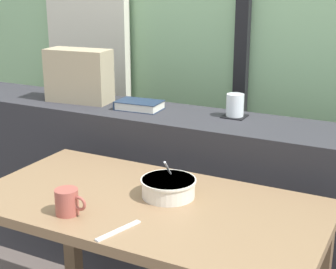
{
  "coord_description": "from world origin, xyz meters",
  "views": [
    {
      "loc": [
        0.88,
        -1.45,
        1.43
      ],
      "look_at": [
        -0.05,
        0.34,
        0.81
      ],
      "focal_mm": 54.33,
      "sensor_mm": 36.0,
      "label": 1
    }
  ],
  "objects_px": {
    "soup_bowl": "(168,187)",
    "ceramic_mug": "(67,202)",
    "breakfast_table": "(148,230)",
    "closed_book": "(139,105)",
    "coaster_square": "(235,116)",
    "throw_pillow": "(79,76)",
    "juice_glass": "(235,106)",
    "fork_utensil": "(118,231)"
  },
  "relations": [
    {
      "from": "closed_book",
      "to": "ceramic_mug",
      "type": "height_order",
      "value": "closed_book"
    },
    {
      "from": "fork_utensil",
      "to": "ceramic_mug",
      "type": "distance_m",
      "value": 0.21
    },
    {
      "from": "closed_book",
      "to": "fork_utensil",
      "type": "distance_m",
      "value": 0.96
    },
    {
      "from": "breakfast_table",
      "to": "coaster_square",
      "type": "relative_size",
      "value": 12.02
    },
    {
      "from": "ceramic_mug",
      "to": "fork_utensil",
      "type": "bearing_deg",
      "value": -7.2
    },
    {
      "from": "soup_bowl",
      "to": "fork_utensil",
      "type": "distance_m",
      "value": 0.3
    },
    {
      "from": "throw_pillow",
      "to": "ceramic_mug",
      "type": "bearing_deg",
      "value": -55.91
    },
    {
      "from": "breakfast_table",
      "to": "ceramic_mug",
      "type": "bearing_deg",
      "value": -131.85
    },
    {
      "from": "breakfast_table",
      "to": "soup_bowl",
      "type": "distance_m",
      "value": 0.17
    },
    {
      "from": "coaster_square",
      "to": "juice_glass",
      "type": "height_order",
      "value": "juice_glass"
    },
    {
      "from": "throw_pillow",
      "to": "juice_glass",
      "type": "bearing_deg",
      "value": 5.26
    },
    {
      "from": "juice_glass",
      "to": "ceramic_mug",
      "type": "height_order",
      "value": "juice_glass"
    },
    {
      "from": "throw_pillow",
      "to": "ceramic_mug",
      "type": "xyz_separation_m",
      "value": [
        0.56,
        -0.82,
        -0.23
      ]
    },
    {
      "from": "soup_bowl",
      "to": "fork_utensil",
      "type": "bearing_deg",
      "value": -92.89
    },
    {
      "from": "breakfast_table",
      "to": "throw_pillow",
      "type": "distance_m",
      "value": 1.04
    },
    {
      "from": "coaster_square",
      "to": "throw_pillow",
      "type": "height_order",
      "value": "throw_pillow"
    },
    {
      "from": "breakfast_table",
      "to": "ceramic_mug",
      "type": "xyz_separation_m",
      "value": [
        -0.18,
        -0.2,
        0.15
      ]
    },
    {
      "from": "breakfast_table",
      "to": "fork_utensil",
      "type": "bearing_deg",
      "value": -82.75
    },
    {
      "from": "breakfast_table",
      "to": "closed_book",
      "type": "bearing_deg",
      "value": 122.45
    },
    {
      "from": "juice_glass",
      "to": "throw_pillow",
      "type": "distance_m",
      "value": 0.8
    },
    {
      "from": "breakfast_table",
      "to": "ceramic_mug",
      "type": "height_order",
      "value": "ceramic_mug"
    },
    {
      "from": "soup_bowl",
      "to": "ceramic_mug",
      "type": "relative_size",
      "value": 1.72
    },
    {
      "from": "juice_glass",
      "to": "soup_bowl",
      "type": "height_order",
      "value": "juice_glass"
    },
    {
      "from": "breakfast_table",
      "to": "ceramic_mug",
      "type": "relative_size",
      "value": 10.64
    },
    {
      "from": "throw_pillow",
      "to": "coaster_square",
      "type": "bearing_deg",
      "value": 5.26
    },
    {
      "from": "fork_utensil",
      "to": "soup_bowl",
      "type": "bearing_deg",
      "value": 103.03
    },
    {
      "from": "breakfast_table",
      "to": "closed_book",
      "type": "distance_m",
      "value": 0.78
    },
    {
      "from": "fork_utensil",
      "to": "ceramic_mug",
      "type": "relative_size",
      "value": 1.5
    },
    {
      "from": "coaster_square",
      "to": "closed_book",
      "type": "xyz_separation_m",
      "value": [
        -0.45,
        -0.08,
        0.02
      ]
    },
    {
      "from": "closed_book",
      "to": "soup_bowl",
      "type": "relative_size",
      "value": 1.13
    },
    {
      "from": "breakfast_table",
      "to": "throw_pillow",
      "type": "height_order",
      "value": "throw_pillow"
    },
    {
      "from": "throw_pillow",
      "to": "soup_bowl",
      "type": "bearing_deg",
      "value": -35.14
    },
    {
      "from": "coaster_square",
      "to": "fork_utensil",
      "type": "xyz_separation_m",
      "value": [
        -0.03,
        -0.92,
        -0.14
      ]
    },
    {
      "from": "breakfast_table",
      "to": "fork_utensil",
      "type": "xyz_separation_m",
      "value": [
        0.03,
        -0.23,
        0.11
      ]
    },
    {
      "from": "juice_glass",
      "to": "ceramic_mug",
      "type": "relative_size",
      "value": 0.88
    },
    {
      "from": "coaster_square",
      "to": "fork_utensil",
      "type": "height_order",
      "value": "coaster_square"
    },
    {
      "from": "throw_pillow",
      "to": "ceramic_mug",
      "type": "distance_m",
      "value": 1.02
    },
    {
      "from": "breakfast_table",
      "to": "closed_book",
      "type": "height_order",
      "value": "closed_book"
    },
    {
      "from": "coaster_square",
      "to": "breakfast_table",
      "type": "bearing_deg",
      "value": -94.45
    },
    {
      "from": "breakfast_table",
      "to": "fork_utensil",
      "type": "relative_size",
      "value": 7.07
    },
    {
      "from": "ceramic_mug",
      "to": "breakfast_table",
      "type": "bearing_deg",
      "value": 48.15
    },
    {
      "from": "coaster_square",
      "to": "fork_utensil",
      "type": "relative_size",
      "value": 0.59
    }
  ]
}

